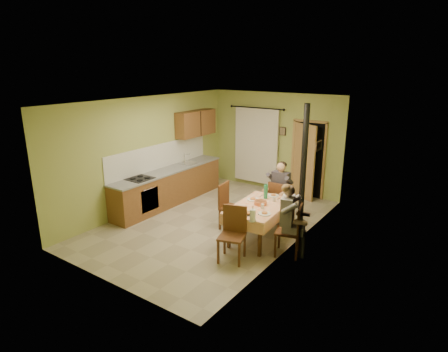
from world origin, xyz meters
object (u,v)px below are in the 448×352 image
Objects in this scene: dining_table at (259,222)px; stove_flue at (302,189)px; chair_far at (279,209)px; chair_right at (288,240)px; chair_near at (232,245)px; man_far at (280,185)px; man_right at (289,212)px; chair_left at (231,216)px.

stove_flue reaches higher than dining_table.
chair_right is (0.90, -1.37, 0.00)m from chair_far.
chair_near is at bearing -108.08° from stove_flue.
chair_far is 0.94× the size of chair_right.
chair_far is 0.34× the size of stove_flue.
man_far is 1.65m from man_right.
man_right is at bearing -55.45° from man_far.
stove_flue reaches higher than man_right.
chair_left is 1.68m from stove_flue.
man_far and man_right have the same top height.
stove_flue is at bearing -5.99° from man_right.
man_right is (0.89, -1.38, 0.59)m from chair_far.
stove_flue reaches higher than chair_far.
dining_table is 1.60× the size of chair_left.
man_far reaches higher than chair_far.
chair_far is 0.59m from man_far.
chair_left is at bearing -73.38° from chair_near.
man_right is (1.57, -0.40, 0.59)m from chair_left.
chair_far is at bearing 16.87° from chair_right.
man_right is (0.76, 0.79, 0.59)m from chair_near.
chair_near reaches higher than dining_table.
chair_far is 1.19m from chair_left.
chair_left reaches higher than chair_far.
dining_table is at bearing 72.97° from chair_left.
dining_table is at bearing -82.84° from man_far.
chair_far is at bearing 91.40° from dining_table.
chair_near is at bearing 119.54° from man_right.
dining_table is 1.18× the size of man_right.
chair_right reaches higher than dining_table.
stove_flue is at bearing -26.57° from chair_far.
man_far is at bearing 16.08° from man_right.
chair_near is at bearing 119.14° from chair_right.
chair_far is at bearing 138.60° from chair_left.
dining_table is 0.96m from man_right.
dining_table is 1.25m from man_far.
chair_right is at bearing -90.00° from man_right.
chair_far is 1.74m from man_right.
chair_left is (-0.68, -0.98, 0.00)m from chair_far.
stove_flue is (0.70, -0.40, 0.15)m from man_far.
stove_flue is at bearing 47.12° from dining_table.
chair_left is at bearing -122.52° from man_far.
dining_table is 1.13m from chair_far.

